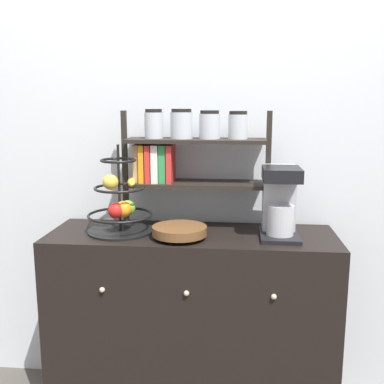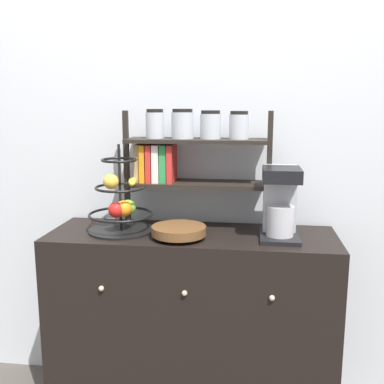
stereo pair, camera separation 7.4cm
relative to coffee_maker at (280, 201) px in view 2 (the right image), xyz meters
The scene contains 6 objects.
wall_back 0.53m from the coffee_maker, 147.60° to the left, with size 7.00×0.05×2.60m, color silver.
sideboard 0.73m from the coffee_maker, behind, with size 1.32×0.45×0.89m.
coffee_maker is the anchor object (origin of this frame).
fruit_stand 0.72m from the coffee_maker, behind, with size 0.30×0.30×0.41m.
wooden_bowl 0.47m from the coffee_maker, 168.04° to the right, with size 0.24×0.24×0.06m.
shelf_hutch 0.51m from the coffee_maker, 166.01° to the left, with size 0.71×0.20×0.56m.
Camera 2 is at (0.27, -1.76, 1.47)m, focal length 42.00 mm.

